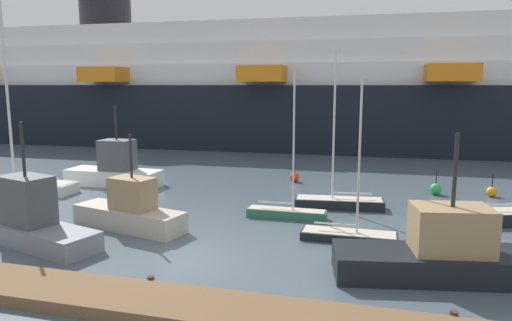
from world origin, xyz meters
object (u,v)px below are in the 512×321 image
at_px(fishing_boat_1, 130,211).
at_px(cruise_ship, 278,90).
at_px(channel_buoy_1, 295,177).
at_px(sailboat_2, 22,183).
at_px(channel_buoy_2, 436,189).
at_px(sailboat_5, 287,211).
at_px(sailboat_1, 339,201).
at_px(sailboat_0, 349,233).
at_px(fishing_boat_3, 31,221).
at_px(channel_buoy_0, 492,192).
at_px(fishing_boat_2, 442,253).
at_px(fishing_boat_0, 115,170).

distance_m(fishing_boat_1, cruise_ship, 35.39).
distance_m(channel_buoy_1, cruise_ship, 23.56).
bearing_deg(sailboat_2, channel_buoy_2, -168.75).
bearing_deg(sailboat_5, sailboat_1, 48.44).
bearing_deg(sailboat_1, channel_buoy_1, -66.37).
xyz_separation_m(sailboat_0, sailboat_1, (-0.94, 5.52, 0.11)).
relative_size(sailboat_2, channel_buoy_1, 9.50).
height_order(fishing_boat_3, channel_buoy_0, fishing_boat_3).
bearing_deg(fishing_boat_1, channel_buoy_1, 80.20).
height_order(fishing_boat_1, cruise_ship, cruise_ship).
distance_m(fishing_boat_3, channel_buoy_2, 23.20).
relative_size(sailboat_1, fishing_boat_3, 1.29).
bearing_deg(sailboat_5, channel_buoy_0, 34.83).
xyz_separation_m(fishing_boat_2, channel_buoy_1, (-8.19, 15.32, -0.58)).
xyz_separation_m(sailboat_2, fishing_boat_1, (10.86, -5.24, 0.29)).
height_order(sailboat_5, channel_buoy_2, sailboat_5).
bearing_deg(fishing_boat_1, fishing_boat_0, 139.20).
distance_m(sailboat_1, channel_buoy_2, 7.47).
height_order(fishing_boat_0, channel_buoy_2, fishing_boat_0).
xyz_separation_m(fishing_boat_2, cruise_ship, (-14.26, 37.30, 5.35)).
bearing_deg(fishing_boat_2, fishing_boat_0, 140.85).
xyz_separation_m(sailboat_5, channel_buoy_2, (8.11, 7.68, -0.01)).
bearing_deg(sailboat_5, fishing_boat_3, -146.41).
bearing_deg(fishing_boat_1, channel_buoy_0, 46.38).
bearing_deg(sailboat_2, channel_buoy_1, -156.99).
height_order(sailboat_5, channel_buoy_0, sailboat_5).
xyz_separation_m(sailboat_1, sailboat_2, (-20.30, -1.26, 0.16)).
bearing_deg(channel_buoy_0, channel_buoy_1, 174.26).
xyz_separation_m(sailboat_1, fishing_boat_1, (-9.44, -6.50, 0.45)).
distance_m(sailboat_0, sailboat_2, 21.67).
xyz_separation_m(channel_buoy_0, channel_buoy_2, (-3.31, -0.33, 0.05)).
distance_m(fishing_boat_0, fishing_boat_1, 10.56).
relative_size(sailboat_1, fishing_boat_1, 1.48).
distance_m(sailboat_1, channel_buoy_0, 10.38).
distance_m(sailboat_2, channel_buoy_1, 18.29).
height_order(sailboat_5, fishing_boat_2, sailboat_5).
relative_size(sailboat_0, cruise_ship, 0.06).
xyz_separation_m(sailboat_0, channel_buoy_0, (8.02, 10.74, 0.01)).
height_order(fishing_boat_2, channel_buoy_2, fishing_boat_2).
height_order(sailboat_2, fishing_boat_0, sailboat_2).
bearing_deg(channel_buoy_1, fishing_boat_0, -159.66).
bearing_deg(sailboat_0, fishing_boat_3, -163.32).
height_order(sailboat_1, cruise_ship, cruise_ship).
height_order(fishing_boat_1, fishing_boat_2, fishing_boat_2).
bearing_deg(sailboat_2, fishing_boat_3, 131.21).
distance_m(fishing_boat_2, channel_buoy_0, 14.76).
distance_m(fishing_boat_2, cruise_ship, 40.29).
distance_m(sailboat_1, fishing_boat_3, 15.74).
distance_m(fishing_boat_0, channel_buoy_1, 12.61).
height_order(fishing_boat_0, channel_buoy_1, fishing_boat_0).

